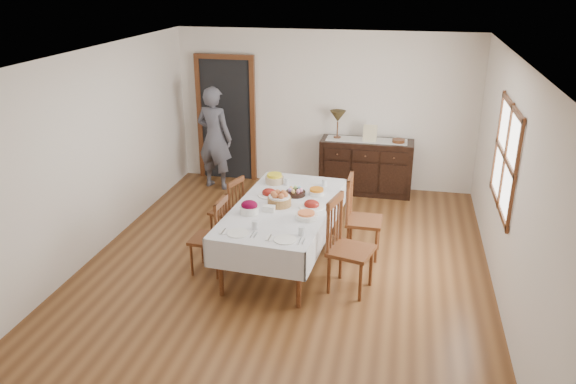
% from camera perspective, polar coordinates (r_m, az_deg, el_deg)
% --- Properties ---
extents(ground, '(6.00, 6.00, 0.00)m').
position_cam_1_polar(ground, '(7.16, -0.17, -7.37)').
color(ground, brown).
extents(room_shell, '(5.02, 6.02, 2.65)m').
position_cam_1_polar(room_shell, '(6.96, -0.62, 6.35)').
color(room_shell, white).
rests_on(room_shell, ground).
extents(dining_table, '(1.31, 2.34, 0.78)m').
position_cam_1_polar(dining_table, '(6.94, -0.46, -2.07)').
color(dining_table, silver).
rests_on(dining_table, ground).
extents(chair_left_near, '(0.43, 0.43, 0.97)m').
position_cam_1_polar(chair_left_near, '(6.85, -7.71, -4.37)').
color(chair_left_near, '#592E17').
rests_on(chair_left_near, ground).
extents(chair_left_far, '(0.48, 0.48, 0.91)m').
position_cam_1_polar(chair_left_far, '(7.65, -5.99, -1.72)').
color(chair_left_far, '#592E17').
rests_on(chair_left_far, ground).
extents(chair_right_near, '(0.57, 0.57, 1.12)m').
position_cam_1_polar(chair_right_near, '(6.44, 5.95, -5.32)').
color(chair_right_near, '#592E17').
rests_on(chair_right_near, ground).
extents(chair_right_far, '(0.45, 0.45, 1.07)m').
position_cam_1_polar(chair_right_far, '(7.24, 7.33, -2.44)').
color(chair_right_far, '#592E17').
rests_on(chair_right_far, ground).
extents(sideboard, '(1.50, 0.54, 0.90)m').
position_cam_1_polar(sideboard, '(9.36, 7.91, 2.58)').
color(sideboard, black).
rests_on(sideboard, ground).
extents(person, '(0.65, 0.49, 1.85)m').
position_cam_1_polar(person, '(9.46, -7.49, 5.80)').
color(person, '#53545F').
rests_on(person, ground).
extents(bread_basket, '(0.29, 0.29, 0.18)m').
position_cam_1_polar(bread_basket, '(6.87, -0.88, -0.76)').
color(bread_basket, olive).
rests_on(bread_basket, dining_table).
extents(egg_basket, '(0.26, 0.26, 0.11)m').
position_cam_1_polar(egg_basket, '(7.20, 0.77, -0.05)').
color(egg_basket, black).
rests_on(egg_basket, dining_table).
extents(ham_platter_a, '(0.30, 0.30, 0.11)m').
position_cam_1_polar(ham_platter_a, '(7.19, -1.91, -0.14)').
color(ham_platter_a, white).
rests_on(ham_platter_a, dining_table).
extents(ham_platter_b, '(0.32, 0.32, 0.11)m').
position_cam_1_polar(ham_platter_b, '(6.84, 2.41, -1.33)').
color(ham_platter_b, white).
rests_on(ham_platter_b, dining_table).
extents(beet_bowl, '(0.23, 0.23, 0.16)m').
position_cam_1_polar(beet_bowl, '(6.67, -3.94, -1.59)').
color(beet_bowl, white).
rests_on(beet_bowl, dining_table).
extents(carrot_bowl, '(0.20, 0.20, 0.09)m').
position_cam_1_polar(carrot_bowl, '(7.22, 2.92, 0.02)').
color(carrot_bowl, white).
rests_on(carrot_bowl, dining_table).
extents(pineapple_bowl, '(0.25, 0.25, 0.13)m').
position_cam_1_polar(pineapple_bowl, '(7.61, -1.38, 1.35)').
color(pineapple_bowl, tan).
rests_on(pineapple_bowl, dining_table).
extents(casserole_dish, '(0.26, 0.26, 0.08)m').
position_cam_1_polar(casserole_dish, '(6.53, 1.86, -2.40)').
color(casserole_dish, white).
rests_on(casserole_dish, dining_table).
extents(butter_dish, '(0.15, 0.10, 0.07)m').
position_cam_1_polar(butter_dish, '(6.72, -1.95, -1.69)').
color(butter_dish, white).
rests_on(butter_dish, dining_table).
extents(setting_left, '(0.43, 0.31, 0.10)m').
position_cam_1_polar(setting_left, '(6.22, -4.56, -3.89)').
color(setting_left, white).
rests_on(setting_left, dining_table).
extents(setting_right, '(0.43, 0.31, 0.10)m').
position_cam_1_polar(setting_right, '(6.06, 0.22, -4.56)').
color(setting_right, white).
rests_on(setting_right, dining_table).
extents(glass_far_a, '(0.06, 0.06, 0.10)m').
position_cam_1_polar(glass_far_a, '(7.54, -0.11, 1.07)').
color(glass_far_a, silver).
rests_on(glass_far_a, dining_table).
extents(glass_far_b, '(0.06, 0.06, 0.10)m').
position_cam_1_polar(glass_far_b, '(7.52, 3.70, 0.96)').
color(glass_far_b, silver).
rests_on(glass_far_b, dining_table).
extents(runner, '(1.30, 0.35, 0.01)m').
position_cam_1_polar(runner, '(9.24, 7.99, 5.26)').
color(runner, silver).
rests_on(runner, sideboard).
extents(table_lamp, '(0.26, 0.26, 0.46)m').
position_cam_1_polar(table_lamp, '(9.21, 5.08, 7.59)').
color(table_lamp, brown).
rests_on(table_lamp, sideboard).
extents(picture_frame, '(0.22, 0.08, 0.28)m').
position_cam_1_polar(picture_frame, '(9.12, 8.33, 5.90)').
color(picture_frame, beige).
rests_on(picture_frame, sideboard).
extents(deco_bowl, '(0.20, 0.20, 0.06)m').
position_cam_1_polar(deco_bowl, '(9.17, 11.16, 5.09)').
color(deco_bowl, '#592E17').
rests_on(deco_bowl, sideboard).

